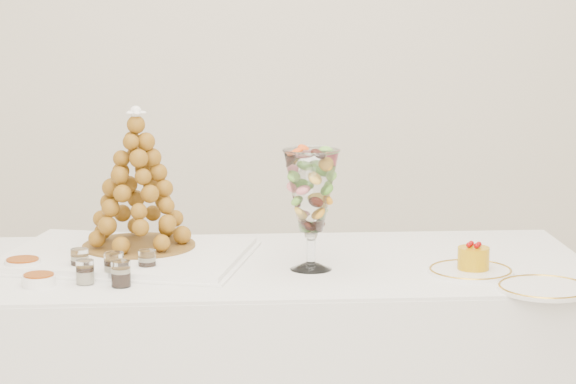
{
  "coord_description": "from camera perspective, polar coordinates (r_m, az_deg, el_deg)",
  "views": [
    {
      "loc": [
        0.0,
        -2.62,
        1.45
      ],
      "look_at": [
        0.03,
        0.22,
        0.93
      ],
      "focal_mm": 70.0,
      "sensor_mm": 36.0,
      "label": 1
    }
  ],
  "objects": [
    {
      "name": "lace_tray",
      "position": [
        3.13,
        -8.2,
        -3.19
      ],
      "size": [
        0.71,
        0.59,
        0.02
      ],
      "primitive_type": "cube",
      "rotation": [
        0.0,
        0.0,
        -0.19
      ],
      "color": "white",
      "rests_on": "buffet_table"
    },
    {
      "name": "macaron_vase",
      "position": [
        2.95,
        1.18,
        -0.02
      ],
      "size": [
        0.15,
        0.15,
        0.32
      ],
      "color": "white",
      "rests_on": "buffet_table"
    },
    {
      "name": "cake_plate",
      "position": [
        2.99,
        9.25,
        -4.0
      ],
      "size": [
        0.22,
        0.22,
        0.01
      ],
      "primitive_type": "cylinder",
      "color": "white",
      "rests_on": "buffet_table"
    },
    {
      "name": "spare_plate",
      "position": [
        2.86,
        12.89,
        -4.8
      ],
      "size": [
        0.23,
        0.23,
        0.01
      ],
      "primitive_type": "cylinder",
      "color": "white",
      "rests_on": "buffet_table"
    },
    {
      "name": "verrine_a",
      "position": [
        3.0,
        -10.53,
        -3.45
      ],
      "size": [
        0.05,
        0.05,
        0.06
      ],
      "primitive_type": "cylinder",
      "rotation": [
        0.0,
        0.0,
        0.18
      ],
      "color": "white",
      "rests_on": "buffet_table"
    },
    {
      "name": "verrine_b",
      "position": [
        2.92,
        -8.83,
        -3.73
      ],
      "size": [
        0.07,
        0.07,
        0.07
      ],
      "primitive_type": "cylinder",
      "rotation": [
        0.0,
        0.0,
        0.32
      ],
      "color": "white",
      "rests_on": "buffet_table"
    },
    {
      "name": "verrine_c",
      "position": [
        2.96,
        -7.17,
        -3.55
      ],
      "size": [
        0.05,
        0.05,
        0.06
      ],
      "primitive_type": "cylinder",
      "rotation": [
        0.0,
        0.0,
        -0.01
      ],
      "color": "white",
      "rests_on": "buffet_table"
    },
    {
      "name": "verrine_d",
      "position": [
        2.88,
        -10.27,
        -4.03
      ],
      "size": [
        0.06,
        0.06,
        0.06
      ],
      "primitive_type": "cylinder",
      "rotation": [
        0.0,
        0.0,
        0.28
      ],
      "color": "white",
      "rests_on": "buffet_table"
    },
    {
      "name": "verrine_e",
      "position": [
        2.84,
        -8.48,
        -4.13
      ],
      "size": [
        0.06,
        0.06,
        0.07
      ],
      "primitive_type": "cylinder",
      "rotation": [
        0.0,
        0.0,
        0.27
      ],
      "color": "white",
      "rests_on": "buffet_table"
    },
    {
      "name": "ramekin_back",
      "position": [
        3.05,
        -13.32,
        -3.65
      ],
      "size": [
        0.1,
        0.1,
        0.03
      ],
      "primitive_type": "cylinder",
      "color": "white",
      "rests_on": "buffet_table"
    },
    {
      "name": "ramekin_front",
      "position": [
        2.9,
        -12.54,
        -4.41
      ],
      "size": [
        0.09,
        0.09,
        0.03
      ],
      "primitive_type": "cylinder",
      "color": "white",
      "rests_on": "buffet_table"
    },
    {
      "name": "croquembouche",
      "position": [
        3.15,
        -7.66,
        0.65
      ],
      "size": [
        0.33,
        0.33,
        0.4
      ],
      "rotation": [
        0.0,
        0.0,
        0.3
      ],
      "color": "brown",
      "rests_on": "lace_tray"
    },
    {
      "name": "mousse_cake",
      "position": [
        2.99,
        9.4,
        -3.31
      ],
      "size": [
        0.08,
        0.08,
        0.07
      ],
      "color": "#C68F09",
      "rests_on": "cake_plate"
    }
  ]
}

